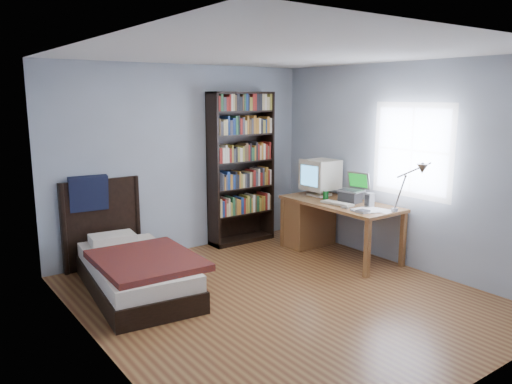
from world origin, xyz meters
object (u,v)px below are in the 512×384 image
at_px(bookshelf, 241,168).
at_px(bed, 132,266).
at_px(desk_lamp, 418,174).
at_px(speaker, 369,200).
at_px(desk, 316,218).
at_px(keyboard, 337,203).
at_px(crt_monitor, 320,175).
at_px(laptop, 351,194).
at_px(soda_can, 326,196).

height_order(bookshelf, bed, bookshelf).
bearing_deg(bookshelf, desk_lamp, -74.86).
height_order(speaker, bed, bed).
distance_m(desk, bookshelf, 1.27).
bearing_deg(keyboard, bed, 159.68).
xyz_separation_m(crt_monitor, bookshelf, (-0.76, 0.83, 0.06)).
distance_m(desk, bed, 2.68).
height_order(keyboard, bookshelf, bookshelf).
distance_m(laptop, keyboard, 0.26).
height_order(desk, bed, bed).
relative_size(desk, crt_monitor, 3.25).
relative_size(laptop, bed, 0.19).
bearing_deg(soda_can, crt_monitor, 59.01).
distance_m(keyboard, soda_can, 0.27).
distance_m(desk_lamp, bookshelf, 2.56).
bearing_deg(soda_can, speaker, -73.11).
height_order(laptop, desk_lamp, desk_lamp).
distance_m(crt_monitor, keyboard, 0.66).
bearing_deg(keyboard, crt_monitor, 60.88).
xyz_separation_m(crt_monitor, soda_can, (-0.18, -0.30, -0.22)).
bearing_deg(speaker, bed, 162.03).
height_order(crt_monitor, laptop, crt_monitor).
height_order(keyboard, bed, bed).
xyz_separation_m(keyboard, bed, (-2.53, 0.60, -0.48)).
relative_size(desk, bookshelf, 0.76).
distance_m(laptop, bookshelf, 1.61).
distance_m(speaker, bed, 2.96).
distance_m(soda_can, bed, 2.66).
relative_size(soda_can, bed, 0.06).
bearing_deg(crt_monitor, bookshelf, 132.60).
relative_size(desk, speaker, 9.39).
bearing_deg(soda_can, desk_lamp, -86.25).
bearing_deg(speaker, keyboard, 125.20).
distance_m(desk_lamp, soda_can, 1.42).
bearing_deg(desk, keyboard, -104.35).
bearing_deg(desk, laptop, -79.14).
relative_size(laptop, speaker, 2.21).
bearing_deg(crt_monitor, keyboard, -112.03).
relative_size(crt_monitor, laptop, 1.31).
distance_m(desk, crt_monitor, 0.60).
relative_size(laptop, bookshelf, 0.18).
bearing_deg(soda_can, bookshelf, 117.26).
relative_size(desk_lamp, keyboard, 1.54).
bearing_deg(bookshelf, keyboard, -69.02).
bearing_deg(speaker, crt_monitor, 90.56).
height_order(desk, desk_lamp, desk_lamp).
distance_m(crt_monitor, speaker, 0.91).
relative_size(laptop, keyboard, 0.92).
height_order(soda_can, bookshelf, bookshelf).
relative_size(crt_monitor, bookshelf, 0.24).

